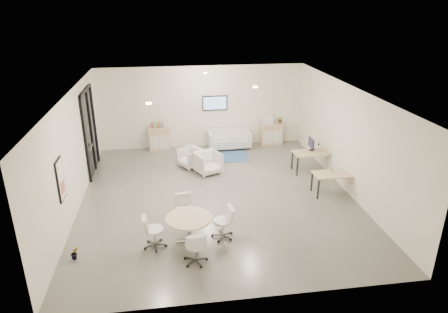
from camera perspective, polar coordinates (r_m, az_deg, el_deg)
room_shell at (r=11.50m, az=-1.02°, el=1.47°), size 9.60×10.60×4.80m
glass_door at (r=14.07m, az=-18.61°, el=3.71°), size 0.09×1.90×2.85m
artwork at (r=10.29m, az=-22.32°, el=-3.09°), size 0.05×0.54×1.04m
wall_tv at (r=15.75m, az=-1.31°, el=7.65°), size 0.98×0.06×0.58m
ceiling_spots at (r=11.84m, az=-2.58°, el=10.01°), size 3.14×4.14×0.03m
sideboard_left at (r=15.83m, az=-9.22°, el=2.53°), size 0.81×0.42×0.91m
sideboard_right at (r=16.35m, az=6.76°, el=3.26°), size 0.89×0.43×0.89m
books at (r=15.66m, az=-9.49°, el=4.48°), size 0.47×0.14×0.22m
printer at (r=16.13m, az=6.22°, el=5.22°), size 0.45×0.39×0.31m
loveseat at (r=15.86m, az=0.68°, el=2.43°), size 1.70×0.89×0.63m
blue_rug at (r=15.01m, az=0.08°, el=-0.08°), size 1.74×1.19×0.01m
armchair_left at (r=14.10m, az=-4.82°, el=-0.04°), size 0.95×0.96×0.74m
armchair_right at (r=13.54m, az=-2.32°, el=-0.76°), size 1.01×0.99×0.81m
desk_rear at (r=13.90m, az=12.63°, el=0.36°), size 1.41×0.76×0.71m
desk_front at (r=12.48m, az=15.53°, el=-2.63°), size 1.29×0.65×0.67m
monitor at (r=13.91m, az=12.37°, el=1.76°), size 0.20×0.50×0.44m
round_table at (r=9.76m, az=-5.05°, el=-9.12°), size 1.11×1.11×0.68m
meeting_chairs at (r=9.85m, az=-5.01°, el=-10.03°), size 2.30×2.30×0.82m
plant_cabinet at (r=16.28m, az=8.04°, el=5.14°), size 0.31×0.33×0.21m
plant_floor at (r=10.03m, az=-20.50°, el=-13.20°), size 0.28×0.36×0.14m
cup at (r=12.56m, az=15.09°, el=-1.80°), size 0.13×0.11×0.11m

